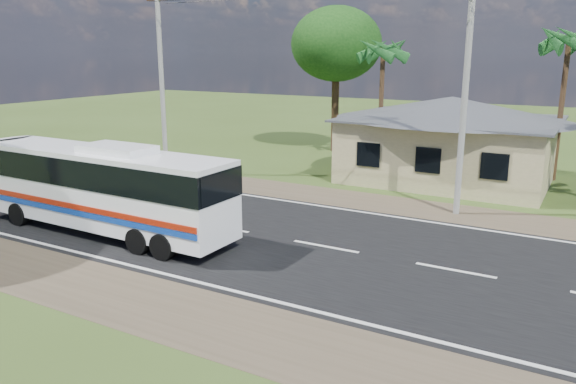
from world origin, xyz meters
name	(u,v)px	position (x,y,z in m)	size (l,w,h in m)	color
ground	(326,247)	(0.00, 0.00, 0.00)	(120.00, 120.00, 0.00)	#354B1A
road	(326,247)	(0.00, 0.00, 0.01)	(120.00, 16.00, 0.03)	black
house	(450,130)	(1.00, 13.00, 2.64)	(12.40, 10.00, 5.00)	#C9BA86
utility_poles	(458,75)	(2.67, 6.49, 5.77)	(32.80, 2.22, 11.00)	#9E9E99
palm_mid	(569,42)	(6.00, 15.50, 7.16)	(2.80, 2.80, 8.20)	#47301E
palm_far	(383,51)	(-4.00, 16.00, 6.68)	(2.80, 2.80, 7.70)	#47301E
tree_behind_house	(336,44)	(-8.00, 18.00, 7.12)	(6.00, 6.00, 9.61)	#47301E
coach_bus	(102,182)	(-7.97, -2.64, 1.97)	(11.11, 2.56, 3.44)	white
small_car	(48,166)	(-18.25, 2.89, 0.60)	(1.42, 3.52, 1.20)	#303032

